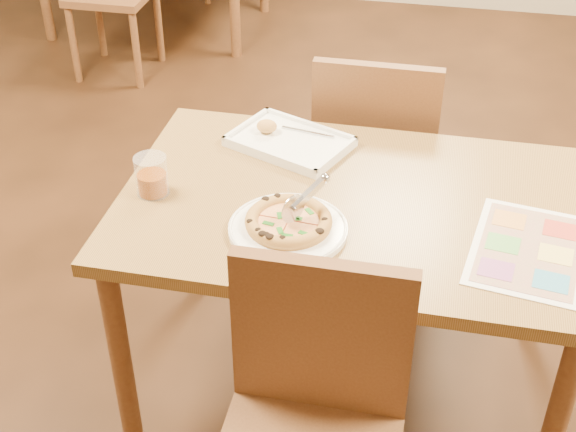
% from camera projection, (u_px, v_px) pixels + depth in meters
% --- Properties ---
extents(dining_table, '(1.30, 0.85, 0.72)m').
position_uv_depth(dining_table, '(352.00, 225.00, 2.27)').
color(dining_table, olive).
rests_on(dining_table, ground).
extents(chair_near, '(0.42, 0.42, 0.47)m').
position_uv_depth(chair_near, '(313.00, 401.00, 1.83)').
color(chair_near, brown).
rests_on(chair_near, ground).
extents(chair_far, '(0.42, 0.42, 0.47)m').
position_uv_depth(chair_far, '(376.00, 142.00, 2.79)').
color(chair_far, brown).
rests_on(chair_far, ground).
extents(plate, '(0.39, 0.39, 0.02)m').
position_uv_depth(plate, '(288.00, 229.00, 2.10)').
color(plate, white).
rests_on(plate, dining_table).
extents(pizza, '(0.23, 0.23, 0.03)m').
position_uv_depth(pizza, '(289.00, 221.00, 2.09)').
color(pizza, gold).
rests_on(pizza, plate).
extents(pizza_cutter, '(0.10, 0.14, 0.09)m').
position_uv_depth(pizza_cutter, '(304.00, 198.00, 2.08)').
color(pizza_cutter, silver).
rests_on(pizza_cutter, pizza).
extents(appetizer_tray, '(0.41, 0.35, 0.06)m').
position_uv_depth(appetizer_tray, '(288.00, 142.00, 2.47)').
color(appetizer_tray, white).
rests_on(appetizer_tray, dining_table).
extents(glass_tumbler, '(0.09, 0.09, 0.11)m').
position_uv_depth(glass_tumbler, '(152.00, 178.00, 2.23)').
color(glass_tumbler, '#893B0A').
rests_on(glass_tumbler, dining_table).
extents(menu, '(0.34, 0.43, 0.00)m').
position_uv_depth(menu, '(529.00, 250.00, 2.04)').
color(menu, white).
rests_on(menu, dining_table).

